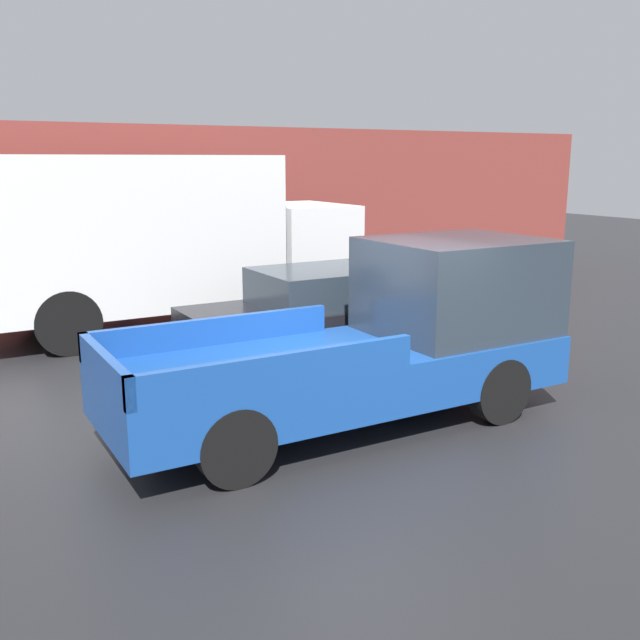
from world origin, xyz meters
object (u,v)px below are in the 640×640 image
object	(u,v)px
car	(330,313)
newspaper_box	(119,280)
delivery_truck	(149,237)
pickup_truck	(385,338)

from	to	relation	value
car	newspaper_box	xyz separation A→B (m)	(-1.72, 6.44, -0.27)
delivery_truck	newspaper_box	distance (m)	3.19
newspaper_box	car	bearing A→B (deg)	-75.06
car	delivery_truck	distance (m)	4.09
pickup_truck	delivery_truck	size ratio (longest dim) A/B	0.76
car	newspaper_box	bearing A→B (deg)	104.94
delivery_truck	pickup_truck	bearing A→B (deg)	-79.65
car	delivery_truck	xyz separation A→B (m)	(-1.85, 3.51, 0.99)
newspaper_box	delivery_truck	bearing A→B (deg)	-92.51
delivery_truck	newspaper_box	bearing A→B (deg)	87.49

